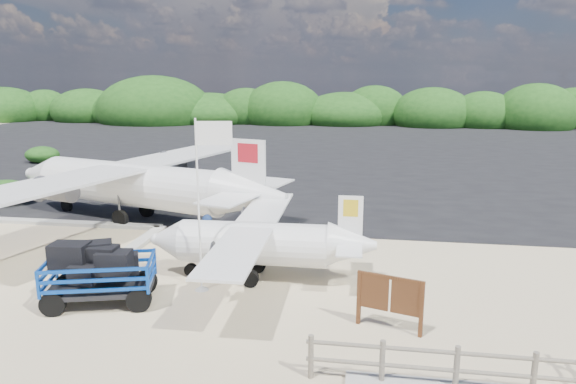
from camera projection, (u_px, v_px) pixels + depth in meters
The scene contains 11 objects.
ground at pixel (234, 280), 16.32m from camera, with size 160.00×160.00×0.00m, color beige.
asphalt_apron at pixel (320, 150), 45.24m from camera, with size 90.00×50.00×0.04m, color #B2B2B2, non-canonical shape.
lagoon at pixel (10, 251), 19.10m from camera, with size 9.00×7.00×0.40m, color #B2B2B2, non-canonical shape.
vegetation_band at pixel (337, 124), 69.34m from camera, with size 124.00×8.00×4.40m, color #B2B2B2, non-canonical shape.
baggage_cart at pixel (103, 303), 14.67m from camera, with size 3.18×1.82×1.59m, color #0A3DA2, non-canonical shape.
flagpole at pixel (202, 290), 15.62m from camera, with size 1.04×0.43×5.20m, color white, non-canonical shape.
signboard at pixel (388, 330), 13.14m from camera, with size 1.83×0.17×1.51m, color #573118, non-canonical shape.
crew_a at pixel (208, 243), 16.92m from camera, with size 0.72×0.47×1.96m, color navy.
crew_b at pixel (269, 213), 21.35m from camera, with size 0.78×0.61×1.60m, color navy.
aircraft_large at pixel (553, 166), 37.08m from camera, with size 16.91×16.91×5.07m, color #B2B2B2, non-canonical shape.
aircraft_small at pixel (211, 141), 51.78m from camera, with size 7.50×7.50×2.70m, color #B2B2B2, non-canonical shape.
Camera 1 is at (4.02, -14.86, 6.35)m, focal length 32.00 mm.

